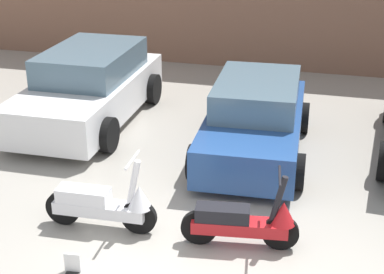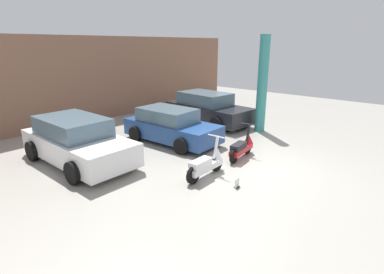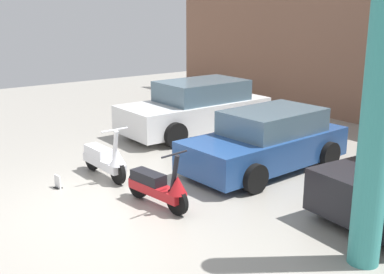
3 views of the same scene
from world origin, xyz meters
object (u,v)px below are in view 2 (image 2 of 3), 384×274
at_px(scooter_front_left, 207,163).
at_px(support_column_side, 262,85).
at_px(scooter_front_right, 242,147).
at_px(car_rear_right, 208,109).
at_px(car_rear_center, 171,126).
at_px(car_rear_left, 77,141).
at_px(placard_near_left_scooter, 237,183).

bearing_deg(scooter_front_left, support_column_side, 11.54).
bearing_deg(scooter_front_right, car_rear_right, 45.24).
relative_size(car_rear_center, car_rear_right, 0.89).
height_order(car_rear_left, car_rear_right, car_rear_left).
bearing_deg(car_rear_left, scooter_front_right, 45.11).
bearing_deg(placard_near_left_scooter, car_rear_center, 68.92).
relative_size(scooter_front_left, scooter_front_right, 1.04).
distance_m(car_rear_left, support_column_side, 7.59).
relative_size(scooter_front_left, car_rear_right, 0.37).
relative_size(car_rear_left, car_rear_center, 1.10).
height_order(scooter_front_left, placard_near_left_scooter, scooter_front_left).
height_order(car_rear_right, support_column_side, support_column_side).
height_order(car_rear_center, placard_near_left_scooter, car_rear_center).
xyz_separation_m(car_rear_center, car_rear_right, (3.20, 0.78, 0.07)).
bearing_deg(car_rear_center, scooter_front_left, -30.05).
relative_size(scooter_front_right, car_rear_left, 0.36).
xyz_separation_m(placard_near_left_scooter, support_column_side, (5.20, 2.30, 1.88)).
bearing_deg(scooter_front_right, placard_near_left_scooter, -158.29).
xyz_separation_m(scooter_front_right, car_rear_right, (2.83, 3.76, 0.30)).
bearing_deg(placard_near_left_scooter, scooter_front_left, 89.24).
xyz_separation_m(car_rear_right, support_column_side, (0.44, -2.55, 1.31)).
distance_m(scooter_front_right, car_rear_center, 3.01).
distance_m(scooter_front_right, car_rear_left, 5.29).
distance_m(scooter_front_left, support_column_side, 5.58).
bearing_deg(car_rear_right, scooter_front_left, -47.09).
distance_m(car_rear_left, car_rear_right, 6.62).
bearing_deg(placard_near_left_scooter, support_column_side, 23.85).
xyz_separation_m(car_rear_left, support_column_side, (7.06, -2.47, 1.31)).
bearing_deg(car_rear_right, support_column_side, 13.85).
xyz_separation_m(car_rear_left, placard_near_left_scooter, (1.86, -4.77, -0.57)).
bearing_deg(placard_near_left_scooter, car_rear_left, 111.26).
height_order(car_rear_right, placard_near_left_scooter, car_rear_right).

